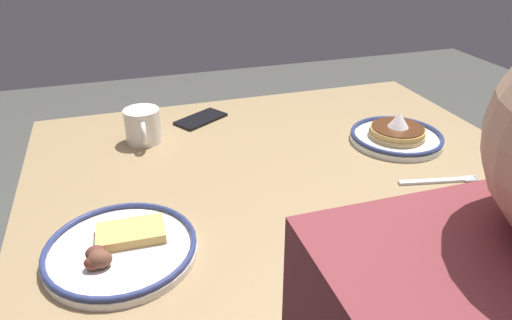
{
  "coord_description": "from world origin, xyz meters",
  "views": [
    {
      "loc": [
        0.35,
        0.88,
        1.24
      ],
      "look_at": [
        0.07,
        0.01,
        0.75
      ],
      "focal_mm": 32.64,
      "sensor_mm": 36.0,
      "label": 1
    }
  ],
  "objects_px": {
    "coffee_mug": "(143,126)",
    "cell_phone": "(201,119)",
    "fork_near": "(439,181)",
    "plate_center_pancakes": "(121,248)",
    "plate_near_main": "(397,135)"
  },
  "relations": [
    {
      "from": "plate_near_main",
      "to": "cell_phone",
      "type": "xyz_separation_m",
      "value": [
        0.45,
        -0.29,
        -0.01
      ]
    },
    {
      "from": "plate_near_main",
      "to": "coffee_mug",
      "type": "distance_m",
      "value": 0.64
    },
    {
      "from": "plate_near_main",
      "to": "fork_near",
      "type": "relative_size",
      "value": 1.31
    },
    {
      "from": "plate_center_pancakes",
      "to": "fork_near",
      "type": "xyz_separation_m",
      "value": [
        -0.67,
        -0.04,
        -0.01
      ]
    },
    {
      "from": "plate_center_pancakes",
      "to": "coffee_mug",
      "type": "height_order",
      "value": "coffee_mug"
    },
    {
      "from": "plate_near_main",
      "to": "coffee_mug",
      "type": "height_order",
      "value": "coffee_mug"
    },
    {
      "from": "plate_near_main",
      "to": "cell_phone",
      "type": "bearing_deg",
      "value": -32.49
    },
    {
      "from": "cell_phone",
      "to": "fork_near",
      "type": "relative_size",
      "value": 0.81
    },
    {
      "from": "coffee_mug",
      "to": "cell_phone",
      "type": "xyz_separation_m",
      "value": [
        -0.16,
        -0.09,
        -0.04
      ]
    },
    {
      "from": "plate_near_main",
      "to": "coffee_mug",
      "type": "bearing_deg",
      "value": -17.57
    },
    {
      "from": "coffee_mug",
      "to": "fork_near",
      "type": "height_order",
      "value": "coffee_mug"
    },
    {
      "from": "coffee_mug",
      "to": "cell_phone",
      "type": "bearing_deg",
      "value": -151.0
    },
    {
      "from": "coffee_mug",
      "to": "fork_near",
      "type": "relative_size",
      "value": 0.67
    },
    {
      "from": "coffee_mug",
      "to": "fork_near",
      "type": "xyz_separation_m",
      "value": [
        -0.59,
        0.4,
        -0.04
      ]
    },
    {
      "from": "fork_near",
      "to": "plate_center_pancakes",
      "type": "bearing_deg",
      "value": 3.45
    }
  ]
}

